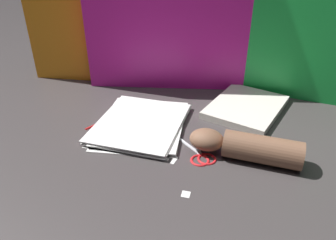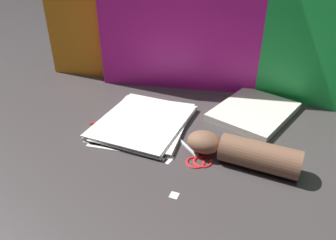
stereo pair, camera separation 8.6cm
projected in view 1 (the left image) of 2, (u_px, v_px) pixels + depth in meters
ground_plane at (180, 142)px, 0.88m from camera, size 6.00×6.00×0.00m
backdrop_panel_left at (119, 34)px, 1.13m from camera, size 0.67×0.06×0.35m
backdrop_panel_center at (198, 18)px, 1.05m from camera, size 0.75×0.12×0.49m
backdrop_panel_right at (293, 15)px, 0.99m from camera, size 0.65×0.15×0.54m
paper_stack at (141, 124)px, 0.94m from camera, size 0.26×0.30×0.02m
book_closed at (246, 107)px, 1.03m from camera, size 0.28×0.31×0.02m
scissors at (200, 153)px, 0.83m from camera, size 0.13×0.15×0.01m
hand_forearm at (247, 147)px, 0.80m from camera, size 0.28×0.10×0.07m
paper_scrap_near at (186, 194)px, 0.71m from camera, size 0.02×0.02×0.00m
paper_scrap_mid at (172, 160)px, 0.81m from camera, size 0.02×0.03×0.00m
pen at (107, 119)px, 0.98m from camera, size 0.09×0.13×0.01m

